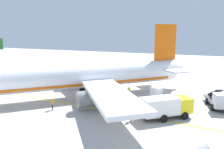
# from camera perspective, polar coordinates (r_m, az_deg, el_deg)

# --- Properties ---
(airliner_foreground) EXTENTS (33.69, 30.49, 11.90)m
(airliner_foreground) POSITION_cam_1_polar(r_m,az_deg,el_deg) (34.28, -8.47, -0.62)
(airliner_foreground) COLOR white
(airliner_foreground) RESTS_ON ground
(service_truck_baggage) EXTENTS (6.01, 5.99, 2.62)m
(service_truck_baggage) POSITION_cam_1_polar(r_m,az_deg,el_deg) (26.69, 14.21, -8.23)
(service_truck_baggage) COLOR yellow
(service_truck_baggage) RESTS_ON ground
(service_truck_catering) EXTENTS (6.92, 3.92, 2.68)m
(service_truck_catering) POSITION_cam_1_polar(r_m,az_deg,el_deg) (32.54, 26.89, -6.27)
(service_truck_catering) COLOR silver
(service_truck_catering) RESTS_ON ground
(cargo_container_near) EXTENTS (2.14, 2.14, 1.94)m
(cargo_container_near) POSITION_cam_1_polar(r_m,az_deg,el_deg) (34.71, 11.83, -4.79)
(cargo_container_near) COLOR #333338
(cargo_container_near) RESTS_ON ground
(cargo_container_mid) EXTENTS (2.36, 2.36, 2.01)m
(cargo_container_mid) POSITION_cam_1_polar(r_m,az_deg,el_deg) (28.66, 1.92, -7.76)
(cargo_container_mid) COLOR #333338
(cargo_container_mid) RESTS_ON ground
(crew_loader_left) EXTENTS (0.57, 0.41, 1.72)m
(crew_loader_left) POSITION_cam_1_polar(r_m,az_deg,el_deg) (34.88, 4.56, -4.35)
(crew_loader_left) COLOR #191E33
(crew_loader_left) RESTS_ON ground
(crew_loader_right) EXTENTS (0.49, 0.47, 1.62)m
(crew_loader_right) POSITION_cam_1_polar(r_m,az_deg,el_deg) (29.84, -15.71, -7.41)
(crew_loader_right) COLOR #191E33
(crew_loader_right) RESTS_ON ground
(crew_supervisor) EXTENTS (0.58, 0.40, 1.77)m
(crew_supervisor) POSITION_cam_1_polar(r_m,az_deg,el_deg) (25.29, 5.24, -10.07)
(crew_supervisor) COLOR #191E33
(crew_supervisor) RESTS_ON ground
(apron_guide_line) EXTENTS (0.30, 60.00, 0.01)m
(apron_guide_line) POSITION_cam_1_polar(r_m,az_deg,el_deg) (29.86, -4.92, -8.94)
(apron_guide_line) COLOR yellow
(apron_guide_line) RESTS_ON ground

